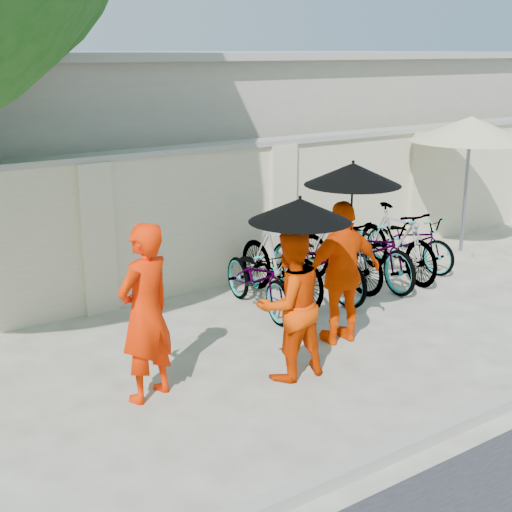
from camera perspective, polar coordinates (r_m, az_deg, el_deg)
ground at (r=7.78m, az=3.80°, el=-9.49°), size 80.00×80.00×0.00m
kerb at (r=6.67m, az=13.24°, el=-14.00°), size 40.00×0.16×0.12m
compound_wall at (r=10.47m, az=-2.77°, el=3.12°), size 20.00×0.30×2.00m
building_behind at (r=14.11m, az=-7.68°, el=8.87°), size 14.00×6.00×3.20m
monk_left at (r=7.03m, az=-8.84°, el=-4.51°), size 0.76×0.62×1.81m
monk_center at (r=7.44m, az=2.72°, el=-3.90°), size 0.81×0.64×1.62m
parasol_center at (r=7.13m, az=3.54°, el=3.68°), size 1.04×1.04×1.03m
monk_right at (r=8.39m, az=6.98°, el=-1.33°), size 1.05×0.55×1.71m
parasol_right at (r=8.08m, az=7.75°, el=6.51°), size 1.10×1.10×1.19m
patio_umbrella at (r=12.17m, az=16.78°, el=9.59°), size 2.01×2.01×2.34m
bike_0 at (r=9.42m, az=0.17°, el=-1.78°), size 0.82×1.81×0.92m
bike_1 at (r=9.84m, az=1.96°, el=-0.35°), size 0.53×1.89×1.13m
bike_2 at (r=10.03m, az=4.93°, el=-0.44°), size 0.80×1.96×1.01m
bike_3 at (r=10.44m, az=6.64°, el=0.36°), size 0.58×1.81×1.07m
bike_4 at (r=10.68m, az=9.26°, el=0.51°), size 0.86×2.02×1.03m
bike_5 at (r=11.03m, az=11.20°, el=1.11°), size 0.74×1.89×1.11m
bike_6 at (r=11.57m, az=12.19°, el=1.15°), size 0.80×1.73×0.87m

